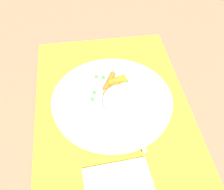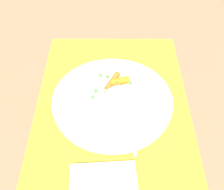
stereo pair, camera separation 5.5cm
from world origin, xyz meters
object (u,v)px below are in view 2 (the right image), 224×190
at_px(carrot_portion, 115,88).
at_px(napkin, 103,183).
at_px(plate, 112,100).
at_px(fork, 116,107).
at_px(rice_mound, 120,101).

xyz_separation_m(carrot_portion, napkin, (-0.21, 0.02, -0.02)).
bearing_deg(plate, fork, -163.56).
xyz_separation_m(rice_mound, napkin, (-0.16, 0.03, -0.03)).
xyz_separation_m(plate, napkin, (-0.18, 0.02, -0.00)).
bearing_deg(fork, rice_mound, -69.06).
distance_m(carrot_portion, napkin, 0.21).
distance_m(plate, carrot_portion, 0.03).
bearing_deg(carrot_portion, plate, 162.53).
bearing_deg(plate, carrot_portion, -17.47).
bearing_deg(rice_mound, plate, 33.11).
relative_size(rice_mound, carrot_portion, 0.91).
relative_size(plate, rice_mound, 3.08).
relative_size(plate, fork, 1.36).
xyz_separation_m(plate, carrot_portion, (0.02, -0.01, 0.01)).
bearing_deg(fork, plate, 16.44).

